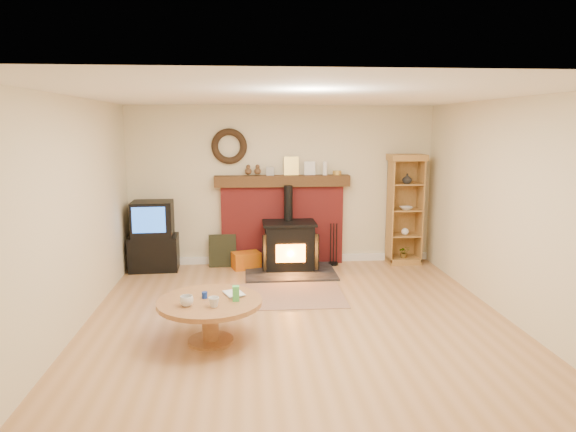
{
  "coord_description": "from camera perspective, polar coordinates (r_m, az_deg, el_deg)",
  "views": [
    {
      "loc": [
        -0.6,
        -5.64,
        2.28
      ],
      "look_at": [
        -0.05,
        1.0,
        1.1
      ],
      "focal_mm": 32.0,
      "sensor_mm": 36.0,
      "label": 1
    }
  ],
  "objects": [
    {
      "name": "leaning_painting",
      "position": [
        8.44,
        -7.29,
        -3.85
      ],
      "size": [
        0.44,
        0.12,
        0.53
      ],
      "primitive_type": "cube",
      "rotation": [
        -0.17,
        0.0,
        0.0
      ],
      "color": "black",
      "rests_on": "ground"
    },
    {
      "name": "chimney_breast",
      "position": [
        8.46,
        -0.63,
        -0.03
      ],
      "size": [
        2.2,
        0.22,
        1.78
      ],
      "color": "maroon",
      "rests_on": "ground"
    },
    {
      "name": "curio_cabinet",
      "position": [
        8.71,
        12.82,
        0.75
      ],
      "size": [
        0.58,
        0.42,
        1.82
      ],
      "color": "olive",
      "rests_on": "ground"
    },
    {
      "name": "fire_tools",
      "position": [
        8.54,
        5.06,
        -4.56
      ],
      "size": [
        0.16,
        0.16,
        0.7
      ],
      "color": "black",
      "rests_on": "ground"
    },
    {
      "name": "area_rug",
      "position": [
        7.04,
        -0.42,
        -8.83
      ],
      "size": [
        1.62,
        1.12,
        0.01
      ],
      "primitive_type": "cube",
      "rotation": [
        0.0,
        0.0,
        -0.01
      ],
      "color": "brown",
      "rests_on": "ground"
    },
    {
      "name": "ground",
      "position": [
        6.11,
        1.24,
        -11.88
      ],
      "size": [
        5.5,
        5.5,
        0.0
      ],
      "primitive_type": "plane",
      "color": "#A97846",
      "rests_on": "ground"
    },
    {
      "name": "wood_stove",
      "position": [
        8.17,
        0.14,
        -3.42
      ],
      "size": [
        1.4,
        1.0,
        1.33
      ],
      "color": "black",
      "rests_on": "ground"
    },
    {
      "name": "room_shell",
      "position": [
        5.79,
        1.03,
        4.43
      ],
      "size": [
        5.02,
        5.52,
        2.61
      ],
      "color": "beige",
      "rests_on": "ground"
    },
    {
      "name": "coffee_table",
      "position": [
        5.56,
        -8.68,
        -10.07
      ],
      "size": [
        1.11,
        1.11,
        0.63
      ],
      "color": "brown",
      "rests_on": "ground"
    },
    {
      "name": "firelog_box",
      "position": [
        8.32,
        -4.66,
        -4.93
      ],
      "size": [
        0.5,
        0.39,
        0.27
      ],
      "primitive_type": "cube",
      "rotation": [
        0.0,
        0.0,
        0.3
      ],
      "color": "#C2900C",
      "rests_on": "ground"
    },
    {
      "name": "tv_unit",
      "position": [
        8.42,
        -14.73,
        -2.3
      ],
      "size": [
        0.78,
        0.57,
        1.11
      ],
      "color": "black",
      "rests_on": "ground"
    }
  ]
}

